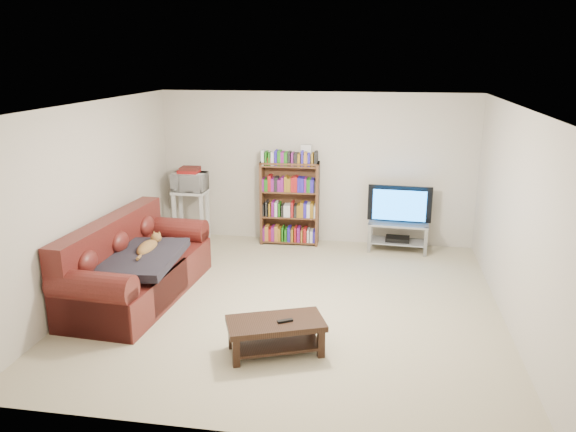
% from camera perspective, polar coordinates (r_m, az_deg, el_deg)
% --- Properties ---
extents(floor, '(5.00, 5.00, 0.00)m').
position_cam_1_polar(floor, '(6.98, 0.28, -8.86)').
color(floor, beige).
rests_on(floor, ground).
extents(ceiling, '(5.00, 5.00, 0.00)m').
position_cam_1_polar(ceiling, '(6.35, 0.31, 11.18)').
color(ceiling, white).
rests_on(ceiling, ground).
extents(wall_back, '(5.00, 0.00, 5.00)m').
position_cam_1_polar(wall_back, '(8.98, 2.83, 4.85)').
color(wall_back, beige).
rests_on(wall_back, ground).
extents(wall_front, '(5.00, 0.00, 5.00)m').
position_cam_1_polar(wall_front, '(4.25, -5.12, -8.14)').
color(wall_front, beige).
rests_on(wall_front, ground).
extents(wall_left, '(0.00, 5.00, 5.00)m').
position_cam_1_polar(wall_left, '(7.37, -19.28, 1.49)').
color(wall_left, beige).
rests_on(wall_left, ground).
extents(wall_right, '(0.00, 5.00, 5.00)m').
position_cam_1_polar(wall_right, '(6.66, 22.05, -0.29)').
color(wall_right, beige).
rests_on(wall_right, ground).
extents(sofa, '(1.15, 2.38, 0.99)m').
position_cam_1_polar(sofa, '(7.32, -15.48, -5.33)').
color(sofa, '#541915').
rests_on(sofa, floor).
extents(blanket, '(0.92, 1.18, 0.19)m').
position_cam_1_polar(blanket, '(7.02, -14.85, -4.19)').
color(blanket, black).
rests_on(blanket, sofa).
extents(cat, '(0.29, 0.65, 0.19)m').
position_cam_1_polar(cat, '(7.18, -14.11, -3.18)').
color(cat, brown).
rests_on(cat, sofa).
extents(coffee_table, '(1.09, 0.81, 0.36)m').
position_cam_1_polar(coffee_table, '(5.81, -1.27, -11.55)').
color(coffee_table, black).
rests_on(coffee_table, floor).
extents(remote, '(0.16, 0.12, 0.02)m').
position_cam_1_polar(remote, '(5.73, -0.30, -10.60)').
color(remote, black).
rests_on(remote, coffee_table).
extents(tv_stand, '(0.93, 0.46, 0.45)m').
position_cam_1_polar(tv_stand, '(8.84, 11.10, -1.57)').
color(tv_stand, '#999EA3').
rests_on(tv_stand, floor).
extents(television, '(0.98, 0.19, 0.56)m').
position_cam_1_polar(television, '(8.73, 11.25, 1.09)').
color(television, black).
rests_on(television, tv_stand).
extents(dvd_player, '(0.38, 0.27, 0.06)m').
position_cam_1_polar(dvd_player, '(8.88, 11.06, -2.30)').
color(dvd_player, black).
rests_on(dvd_player, tv_stand).
extents(bookshelf, '(0.93, 0.32, 1.33)m').
position_cam_1_polar(bookshelf, '(8.92, 0.17, 1.43)').
color(bookshelf, '#56331D').
rests_on(bookshelf, floor).
extents(shelf_clutter, '(0.68, 0.22, 0.28)m').
position_cam_1_polar(shelf_clutter, '(8.77, 0.83, 6.19)').
color(shelf_clutter, silver).
rests_on(shelf_clutter, bookshelf).
extents(microwave_stand, '(0.54, 0.39, 0.85)m').
position_cam_1_polar(microwave_stand, '(9.17, -9.83, 0.69)').
color(microwave_stand, silver).
rests_on(microwave_stand, floor).
extents(microwave, '(0.53, 0.36, 0.29)m').
position_cam_1_polar(microwave, '(9.07, -9.96, 3.45)').
color(microwave, silver).
rests_on(microwave, microwave_stand).
extents(game_boxes, '(0.31, 0.27, 0.05)m').
position_cam_1_polar(game_boxes, '(9.03, -10.01, 4.51)').
color(game_boxes, maroon).
rests_on(game_boxes, microwave).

